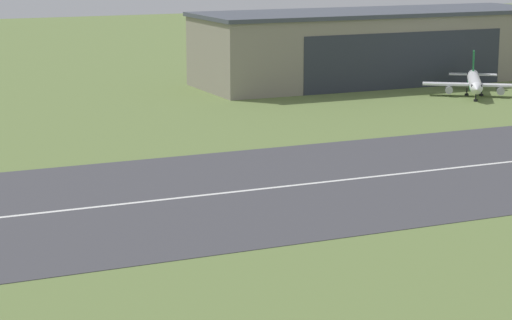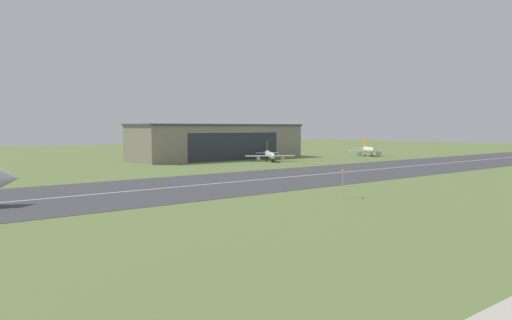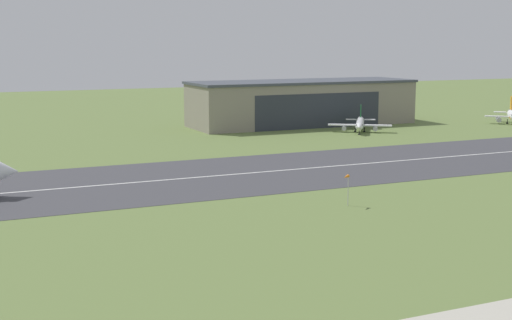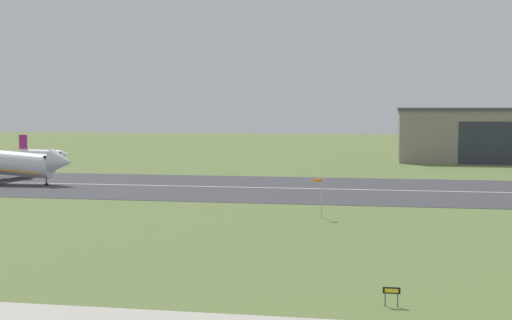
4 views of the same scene
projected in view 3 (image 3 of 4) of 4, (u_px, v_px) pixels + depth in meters
ground_plane at (478, 224)px, 121.29m from camera, size 754.19×754.19×0.00m
runway_strip at (310, 168)px, 174.97m from camera, size 514.19×47.87×0.06m
runway_centreline at (310, 168)px, 174.97m from camera, size 462.77×0.70×0.01m
hangar_building at (302, 103)px, 266.61m from camera, size 85.33×26.76×16.53m
airplane_parked_centre at (360, 124)px, 245.53m from camera, size 20.72×22.36×8.56m
windsock_pole at (346, 179)px, 133.30m from camera, size 2.04×1.71×6.05m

